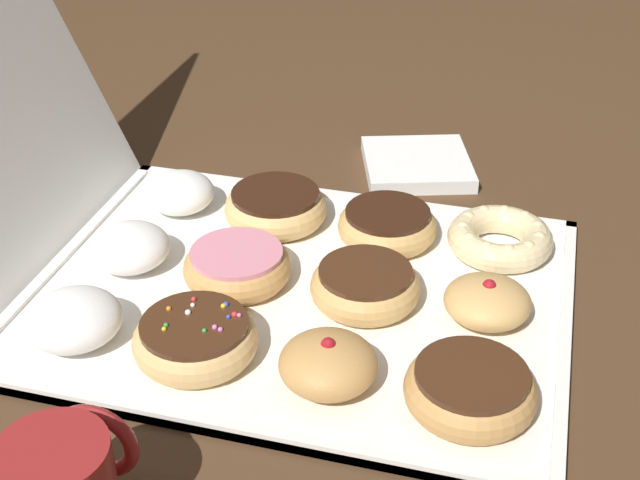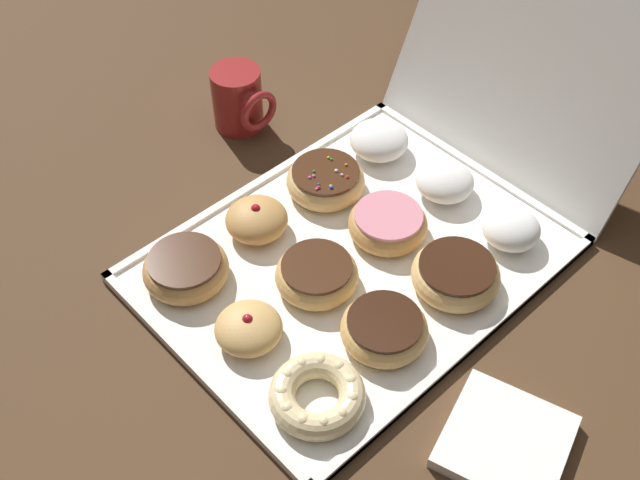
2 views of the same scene
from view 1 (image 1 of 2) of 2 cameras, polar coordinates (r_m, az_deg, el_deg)
The scene contains 15 objects.
ground_plane at distance 0.92m, azimuth -1.31°, elevation -3.88°, with size 3.00×3.00×0.00m, color #4C331E.
donut_box at distance 0.92m, azimuth -1.31°, elevation -3.61°, with size 0.42×0.55×0.01m.
chocolate_frosted_donut_0 at distance 0.78m, azimuth 9.73°, elevation -9.51°, with size 0.12×0.12×0.04m.
jelly_filled_donut_1 at distance 0.88m, azimuth 10.80°, elevation -3.92°, with size 0.09×0.09×0.05m.
cruller_donut_2 at distance 0.99m, azimuth 11.60°, elevation 0.16°, with size 0.12×0.12×0.03m.
jelly_filled_donut_3 at distance 0.79m, azimuth 0.53°, elevation -8.03°, with size 0.09×0.09×0.05m.
chocolate_frosted_donut_4 at distance 0.89m, azimuth 2.96°, elevation -2.92°, with size 0.11×0.11×0.04m.
chocolate_frosted_donut_5 at distance 0.99m, azimuth 4.39°, elevation 0.98°, with size 0.11×0.11×0.04m.
sprinkle_donut_6 at distance 0.83m, azimuth -8.09°, elevation -6.35°, with size 0.12×0.12×0.04m.
pink_frosted_donut_7 at distance 0.92m, azimuth -5.41°, elevation -1.69°, with size 0.11×0.11×0.04m.
chocolate_frosted_donut_8 at distance 1.02m, azimuth -2.89°, elevation 2.17°, with size 0.12×0.12×0.04m.
powdered_filled_donut_9 at distance 0.87m, azimuth -15.67°, elevation -4.97°, with size 0.09×0.09×0.05m.
powdered_filled_donut_10 at distance 0.97m, azimuth -12.23°, elevation -0.44°, with size 0.09×0.09×0.05m.
powdered_filled_donut_11 at distance 1.06m, azimuth -9.07°, elevation 3.06°, with size 0.08×0.08×0.05m.
napkin_stack at distance 1.17m, azimuth 6.31°, elevation 4.92°, with size 0.14×0.14×0.02m, color white.
Camera 1 is at (-0.71, -0.21, 0.54)m, focal length 49.32 mm.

